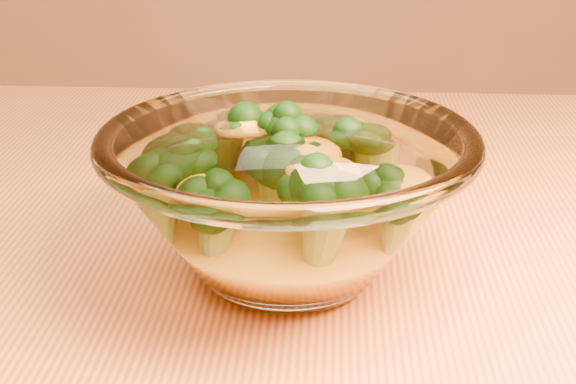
{
  "coord_description": "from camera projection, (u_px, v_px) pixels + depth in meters",
  "views": [
    {
      "loc": [
        -0.02,
        -0.47,
        1.0
      ],
      "look_at": [
        -0.05,
        -0.02,
        0.81
      ],
      "focal_mm": 50.0,
      "sensor_mm": 36.0,
      "label": 1
    }
  ],
  "objects": [
    {
      "name": "cheese_sauce",
      "position": [
        288.0,
        231.0,
        0.5
      ],
      "size": [
        0.13,
        0.13,
        0.04
      ],
      "primitive_type": "ellipsoid",
      "color": "#E6A113",
      "rests_on": "glass_bowl"
    },
    {
      "name": "broccoli_heap",
      "position": [
        275.0,
        173.0,
        0.49
      ],
      "size": [
        0.15,
        0.15,
        0.07
      ],
      "color": "black",
      "rests_on": "cheese_sauce"
    },
    {
      "name": "table",
      "position": [
        354.0,
        381.0,
        0.57
      ],
      "size": [
        1.2,
        0.8,
        0.75
      ],
      "color": "#C3733A",
      "rests_on": "ground"
    },
    {
      "name": "glass_bowl",
      "position": [
        288.0,
        199.0,
        0.49
      ],
      "size": [
        0.23,
        0.23,
        0.1
      ],
      "color": "white",
      "rests_on": "table"
    }
  ]
}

